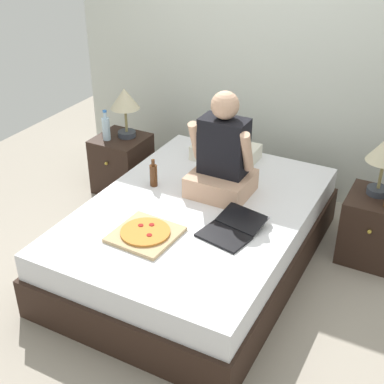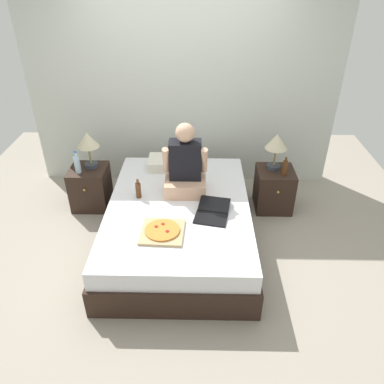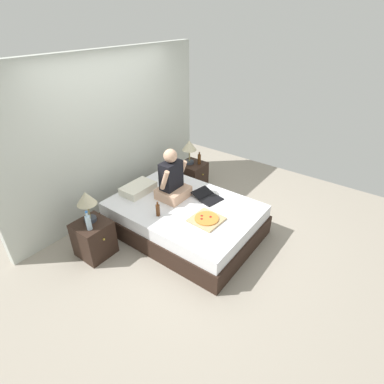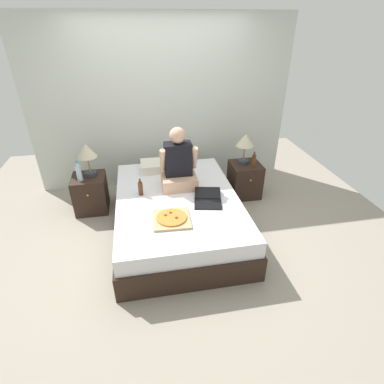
{
  "view_description": "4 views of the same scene",
  "coord_description": "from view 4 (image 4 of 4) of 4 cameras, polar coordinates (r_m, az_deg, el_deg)",
  "views": [
    {
      "loc": [
        1.49,
        -2.89,
        2.49
      ],
      "look_at": [
        0.07,
        -0.21,
        0.74
      ],
      "focal_mm": 50.0,
      "sensor_mm": 36.0,
      "label": 1
    },
    {
      "loc": [
        0.21,
        -3.24,
        2.7
      ],
      "look_at": [
        0.14,
        -0.01,
        0.65
      ],
      "focal_mm": 35.0,
      "sensor_mm": 36.0,
      "label": 2
    },
    {
      "loc": [
        -2.88,
        -2.29,
        2.93
      ],
      "look_at": [
        0.08,
        -0.08,
        0.7
      ],
      "focal_mm": 28.0,
      "sensor_mm": 36.0,
      "label": 3
    },
    {
      "loc": [
        -0.4,
        -3.15,
        2.39
      ],
      "look_at": [
        0.14,
        -0.25,
        0.68
      ],
      "focal_mm": 28.0,
      "sensor_mm": 36.0,
      "label": 4
    }
  ],
  "objects": [
    {
      "name": "ground_plane",
      "position": [
        3.97,
        -2.69,
        -6.92
      ],
      "size": [
        5.91,
        5.91,
        0.0
      ],
      "primitive_type": "plane",
      "color": "#9E9384"
    },
    {
      "name": "wall_back",
      "position": [
        4.74,
        -5.65,
        16.08
      ],
      "size": [
        3.91,
        0.12,
        2.5
      ],
      "primitive_type": "cube",
      "color": "silver",
      "rests_on": "ground"
    },
    {
      "name": "bed",
      "position": [
        3.83,
        -2.77,
        -4.02
      ],
      "size": [
        1.52,
        2.16,
        0.49
      ],
      "color": "black",
      "rests_on": "ground"
    },
    {
      "name": "nightstand_left",
      "position": [
        4.45,
        -18.72,
        -0.22
      ],
      "size": [
        0.44,
        0.47,
        0.52
      ],
      "color": "black",
      "rests_on": "ground"
    },
    {
      "name": "lamp_on_left_nightstand",
      "position": [
        4.24,
        -19.41,
        7.02
      ],
      "size": [
        0.26,
        0.26,
        0.45
      ],
      "color": "#333842",
      "rests_on": "nightstand_left"
    },
    {
      "name": "water_bottle",
      "position": [
        4.22,
        -20.73,
        3.43
      ],
      "size": [
        0.07,
        0.07,
        0.28
      ],
      "color": "silver",
      "rests_on": "nightstand_left"
    },
    {
      "name": "nightstand_right",
      "position": [
        4.65,
        9.99,
        2.36
      ],
      "size": [
        0.44,
        0.47,
        0.52
      ],
      "color": "black",
      "rests_on": "ground"
    },
    {
      "name": "lamp_on_right_nightstand",
      "position": [
        4.44,
        10.08,
        9.34
      ],
      "size": [
        0.26,
        0.26,
        0.45
      ],
      "color": "#333842",
      "rests_on": "nightstand_right"
    },
    {
      "name": "beer_bottle",
      "position": [
        4.44,
        11.67,
        5.91
      ],
      "size": [
        0.06,
        0.06,
        0.23
      ],
      "color": "#512D14",
      "rests_on": "nightstand_right"
    },
    {
      "name": "pillow",
      "position": [
        4.36,
        -6.28,
        5.01
      ],
      "size": [
        0.52,
        0.34,
        0.12
      ],
      "primitive_type": "cube",
      "color": "silver",
      "rests_on": "bed"
    },
    {
      "name": "person_seated",
      "position": [
        3.81,
        -2.61,
        5.08
      ],
      "size": [
        0.47,
        0.4,
        0.78
      ],
      "color": "tan",
      "rests_on": "bed"
    },
    {
      "name": "laptop",
      "position": [
        3.58,
        3.05,
        -1.6
      ],
      "size": [
        0.39,
        0.47,
        0.07
      ],
      "color": "black",
      "rests_on": "bed"
    },
    {
      "name": "pizza_box",
      "position": [
        3.27,
        -3.9,
        -5.06
      ],
      "size": [
        0.42,
        0.42,
        0.05
      ],
      "color": "tan",
      "rests_on": "bed"
    },
    {
      "name": "beer_bottle_on_bed",
      "position": [
        3.73,
        -9.78,
        0.71
      ],
      "size": [
        0.06,
        0.06,
        0.22
      ],
      "color": "#4C2811",
      "rests_on": "bed"
    }
  ]
}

